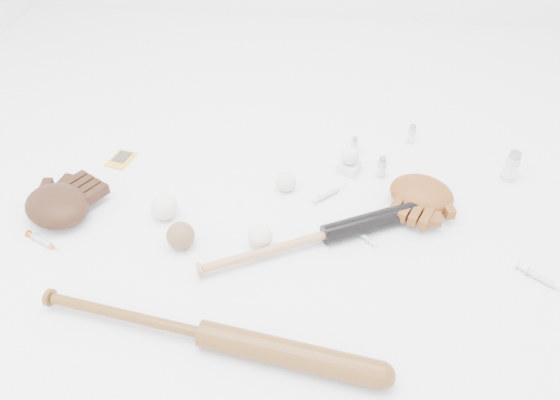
# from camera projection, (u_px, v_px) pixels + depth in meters

# --- Properties ---
(bat_dark) EXTENTS (0.74, 0.42, 0.06)m
(bat_dark) POSITION_uv_depth(u_px,v_px,m) (327.00, 234.00, 1.56)
(bat_dark) COLOR black
(bat_dark) RESTS_ON ground
(bat_wood) EXTENTS (0.90, 0.21, 0.07)m
(bat_wood) POSITION_uv_depth(u_px,v_px,m) (204.00, 334.00, 1.30)
(bat_wood) COLOR brown
(bat_wood) RESTS_ON ground
(glove_dark) EXTENTS (0.34, 0.34, 0.09)m
(glove_dark) POSITION_uv_depth(u_px,v_px,m) (57.00, 205.00, 1.63)
(glove_dark) COLOR #321A0E
(glove_dark) RESTS_ON ground
(glove_tan) EXTENTS (0.31, 0.31, 0.09)m
(glove_tan) POSITION_uv_depth(u_px,v_px,m) (422.00, 193.00, 1.68)
(glove_tan) COLOR brown
(glove_tan) RESTS_ON ground
(trading_card) EXTENTS (0.09, 0.11, 0.01)m
(trading_card) POSITION_uv_depth(u_px,v_px,m) (121.00, 160.00, 1.87)
(trading_card) COLOR gold
(trading_card) RESTS_ON ground
(pedestal) EXTENTS (0.08, 0.08, 0.04)m
(pedestal) POSITION_uv_depth(u_px,v_px,m) (349.00, 167.00, 1.82)
(pedestal) COLOR white
(pedestal) RESTS_ON ground
(baseball_on_pedestal) EXTENTS (0.06, 0.06, 0.06)m
(baseball_on_pedestal) POSITION_uv_depth(u_px,v_px,m) (350.00, 156.00, 1.78)
(baseball_on_pedestal) COLOR white
(baseball_on_pedestal) RESTS_ON pedestal
(baseball_left) EXTENTS (0.08, 0.08, 0.08)m
(baseball_left) POSITION_uv_depth(u_px,v_px,m) (164.00, 207.00, 1.63)
(baseball_left) COLOR white
(baseball_left) RESTS_ON ground
(baseball_upper) EXTENTS (0.06, 0.06, 0.06)m
(baseball_upper) POSITION_uv_depth(u_px,v_px,m) (286.00, 182.00, 1.74)
(baseball_upper) COLOR white
(baseball_upper) RESTS_ON ground
(baseball_mid) EXTENTS (0.07, 0.07, 0.07)m
(baseball_mid) POSITION_uv_depth(u_px,v_px,m) (260.00, 237.00, 1.55)
(baseball_mid) COLOR white
(baseball_mid) RESTS_ON ground
(baseball_aged) EXTENTS (0.08, 0.08, 0.08)m
(baseball_aged) POSITION_uv_depth(u_px,v_px,m) (181.00, 236.00, 1.54)
(baseball_aged) COLOR brown
(baseball_aged) RESTS_ON ground
(syringe_0) EXTENTS (0.15, 0.09, 0.02)m
(syringe_0) POSITION_uv_depth(u_px,v_px,m) (43.00, 241.00, 1.57)
(syringe_0) COLOR #ADBCC6
(syringe_0) RESTS_ON ground
(syringe_1) EXTENTS (0.11, 0.11, 0.02)m
(syringe_1) POSITION_uv_depth(u_px,v_px,m) (362.00, 235.00, 1.59)
(syringe_1) COLOR #ADBCC6
(syringe_1) RESTS_ON ground
(syringe_2) EXTENTS (0.13, 0.12, 0.02)m
(syringe_2) POSITION_uv_depth(u_px,v_px,m) (328.00, 194.00, 1.73)
(syringe_2) COLOR #ADBCC6
(syringe_2) RESTS_ON ground
(syringe_3) EXTENTS (0.14, 0.12, 0.02)m
(syringe_3) POSITION_uv_depth(u_px,v_px,m) (540.00, 278.00, 1.47)
(syringe_3) COLOR #ADBCC6
(syringe_3) RESTS_ON ground
(vial_0) EXTENTS (0.02, 0.02, 0.06)m
(vial_0) POSITION_uv_depth(u_px,v_px,m) (354.00, 145.00, 1.89)
(vial_0) COLOR silver
(vial_0) RESTS_ON ground
(vial_1) EXTENTS (0.03, 0.03, 0.07)m
(vial_1) POSITION_uv_depth(u_px,v_px,m) (412.00, 134.00, 1.93)
(vial_1) COLOR silver
(vial_1) RESTS_ON ground
(vial_2) EXTENTS (0.03, 0.03, 0.08)m
(vial_2) POSITION_uv_depth(u_px,v_px,m) (382.00, 167.00, 1.78)
(vial_2) COLOR silver
(vial_2) RESTS_ON ground
(vial_3) EXTENTS (0.05, 0.05, 0.11)m
(vial_3) POSITION_uv_depth(u_px,v_px,m) (511.00, 166.00, 1.76)
(vial_3) COLOR silver
(vial_3) RESTS_ON ground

